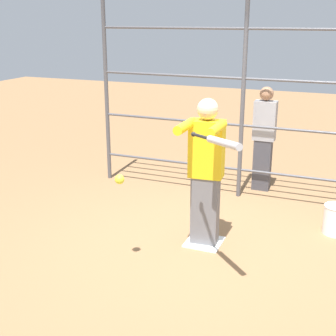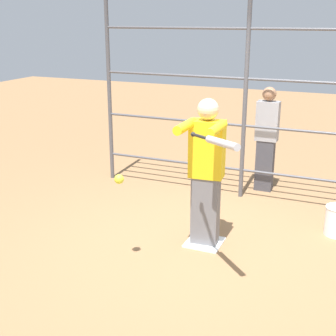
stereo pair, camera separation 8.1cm
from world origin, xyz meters
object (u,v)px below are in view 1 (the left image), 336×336
Objects in this scene: batter at (206,169)px; bystander_behind_fence at (264,137)px; baseball_bat_swinging at (220,142)px; softball_in_flight at (120,179)px.

batter reaches higher than bystander_behind_fence.
baseball_bat_swinging is 7.22× the size of softball_in_flight.
bystander_behind_fence is at bearing -87.38° from baseball_bat_swinging.
batter reaches higher than softball_in_flight.
batter is 1.02m from softball_in_flight.
bystander_behind_fence reaches higher than baseball_bat_swinging.
baseball_bat_swinging reaches higher than softball_in_flight.
batter is 2.41× the size of baseball_bat_swinging.
batter reaches higher than baseball_bat_swinging.
baseball_bat_swinging is at bearing 114.47° from batter.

